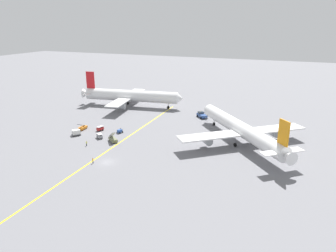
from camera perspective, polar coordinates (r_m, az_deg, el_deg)
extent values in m
plane|color=slate|center=(99.35, -10.85, -6.34)|extent=(600.00, 600.00, 0.00)
cube|color=yellow|center=(109.43, -10.11, -3.95)|extent=(3.02, 119.98, 0.01)
cylinder|color=white|center=(161.16, -6.52, 5.37)|extent=(47.47, 12.78, 5.63)
cone|color=white|center=(154.57, 2.18, 4.93)|extent=(3.56, 5.55, 5.18)
cone|color=white|center=(171.02, -14.33, 5.66)|extent=(4.25, 5.00, 4.51)
cube|color=white|center=(162.15, -7.30, 5.11)|extent=(12.51, 40.97, 0.44)
cube|color=white|center=(169.76, -13.59, 5.82)|extent=(5.15, 13.34, 0.28)
cube|color=red|center=(168.43, -13.66, 7.97)|extent=(4.40, 1.03, 8.47)
cylinder|color=#999EA3|center=(151.98, -8.42, 3.49)|extent=(4.55, 3.21, 2.60)
cylinder|color=#999EA3|center=(172.59, -5.64, 5.34)|extent=(4.55, 3.21, 2.60)
cylinder|color=slate|center=(166.23, -7.17, 4.44)|extent=(0.28, 0.28, 2.24)
cylinder|color=black|center=(166.49, -7.16, 4.07)|extent=(1.37, 0.74, 1.30)
cylinder|color=slate|center=(160.08, -8.02, 3.88)|extent=(0.28, 0.28, 2.24)
cylinder|color=black|center=(160.35, -8.00, 3.49)|extent=(1.37, 0.74, 1.30)
cylinder|color=slate|center=(156.67, 0.04, 3.75)|extent=(0.28, 0.28, 2.24)
cylinder|color=black|center=(156.95, 0.04, 3.35)|extent=(1.37, 0.74, 1.30)
cylinder|color=white|center=(114.34, 12.64, -0.36)|extent=(36.05, 41.47, 4.89)
cone|color=white|center=(136.58, 7.15, 2.95)|extent=(5.25, 5.04, 4.50)
cone|color=white|center=(94.33, 20.55, -5.12)|extent=(5.31, 5.28, 3.92)
cube|color=white|center=(112.54, 13.24, -1.10)|extent=(39.66, 34.86, 0.44)
cube|color=white|center=(95.95, 19.67, -4.31)|extent=(12.00, 10.83, 0.28)
cube|color=orange|center=(94.30, 19.92, -1.13)|extent=(3.11, 3.60, 7.16)
cylinder|color=#999EA3|center=(120.88, 18.26, -1.11)|extent=(4.70, 4.89, 2.60)
cylinder|color=#999EA3|center=(108.11, 6.96, -2.55)|extent=(4.70, 4.89, 2.60)
cylinder|color=slate|center=(110.96, 11.90, -2.74)|extent=(0.28, 0.28, 2.36)
cylinder|color=black|center=(111.38, 11.86, -3.31)|extent=(1.26, 1.35, 1.30)
cylinder|color=slate|center=(114.35, 14.87, -2.33)|extent=(0.28, 0.28, 2.36)
cylinder|color=black|center=(114.76, 14.82, -2.89)|extent=(1.26, 1.35, 1.30)
cylinder|color=slate|center=(132.14, 8.22, 0.85)|extent=(0.28, 0.28, 2.36)
cylinder|color=black|center=(132.49, 8.19, 0.37)|extent=(1.26, 1.35, 1.30)
cube|color=#2D4C8C|center=(142.74, 6.08, 1.89)|extent=(5.89, 6.15, 1.11)
cube|color=#333D47|center=(143.58, 5.87, 2.41)|extent=(3.01, 3.01, 0.90)
cylinder|color=#4C4C51|center=(138.81, 6.87, 1.44)|extent=(2.28, 2.52, 0.20)
sphere|color=orange|center=(143.41, 5.88, 2.65)|extent=(0.24, 0.24, 0.24)
cylinder|color=black|center=(144.16, 5.23, 1.85)|extent=(0.82, 0.87, 0.90)
cylinder|color=black|center=(145.27, 6.20, 1.95)|extent=(0.82, 0.87, 0.90)
cylinder|color=black|center=(140.52, 5.93, 1.40)|extent=(0.82, 0.87, 0.90)
cylinder|color=black|center=(141.66, 6.92, 1.50)|extent=(0.82, 0.87, 0.90)
cube|color=red|center=(127.69, -11.99, -0.46)|extent=(2.09, 2.89, 1.00)
cube|color=#B2B2B7|center=(127.42, -12.02, -0.10)|extent=(2.19, 3.03, 0.12)
cylinder|color=black|center=(128.81, -11.94, -0.53)|extent=(0.34, 0.63, 0.60)
cylinder|color=black|center=(127.81, -11.52, -0.65)|extent=(0.34, 0.63, 0.60)
cylinder|color=black|center=(127.88, -12.44, -0.70)|extent=(0.34, 0.63, 0.60)
cylinder|color=black|center=(126.87, -12.02, -0.82)|extent=(0.34, 0.63, 0.60)
cube|color=#666B4C|center=(115.11, -9.78, -2.39)|extent=(4.74, 4.42, 1.00)
cube|color=silver|center=(114.74, -9.87, -1.45)|extent=(4.10, 3.75, 2.71)
cylinder|color=black|center=(114.81, -9.31, -2.68)|extent=(0.59, 0.54, 0.60)
cylinder|color=black|center=(114.41, -9.98, -2.79)|extent=(0.59, 0.54, 0.60)
cylinder|color=black|center=(116.15, -9.55, -2.45)|extent=(0.59, 0.54, 0.60)
cylinder|color=black|center=(115.76, -10.21, -2.56)|extent=(0.59, 0.54, 0.60)
cube|color=#2D5199|center=(123.52, -8.59, -0.87)|extent=(1.56, 2.01, 1.10)
cylinder|color=black|center=(123.64, -8.44, -0.45)|extent=(0.16, 0.16, 0.50)
cylinder|color=black|center=(122.73, -8.57, -1.27)|extent=(0.32, 0.63, 0.60)
cylinder|color=black|center=(123.65, -9.05, -1.14)|extent=(0.32, 0.63, 0.60)
cylinder|color=black|center=(123.76, -8.10, -1.08)|extent=(0.32, 0.63, 0.60)
cylinder|color=black|center=(124.67, -8.58, -0.96)|extent=(0.32, 0.63, 0.60)
cube|color=orange|center=(130.53, -14.95, -0.30)|extent=(1.88, 4.04, 0.90)
cube|color=black|center=(129.51, -15.20, 0.16)|extent=(0.79, 4.25, 1.83)
cylinder|color=black|center=(129.70, -14.87, -0.62)|extent=(0.21, 0.60, 0.60)
cylinder|color=black|center=(130.50, -15.37, -0.55)|extent=(0.21, 0.60, 0.60)
cylinder|color=black|center=(130.84, -14.49, -0.43)|extent=(0.21, 0.60, 0.60)
cylinder|color=black|center=(131.64, -14.99, -0.36)|extent=(0.21, 0.60, 0.60)
cube|color=gray|center=(119.47, -12.09, -1.76)|extent=(2.98, 2.77, 1.00)
cube|color=#B2B2B7|center=(119.19, -12.12, -1.38)|extent=(3.13, 2.91, 0.12)
cylinder|color=black|center=(119.16, -11.64, -2.04)|extent=(0.60, 0.52, 0.60)
cylinder|color=black|center=(118.76, -12.28, -2.15)|extent=(0.60, 0.52, 0.60)
cylinder|color=black|center=(120.51, -11.88, -1.83)|extent=(0.60, 0.52, 0.60)
cylinder|color=black|center=(120.11, -12.51, -1.94)|extent=(0.60, 0.52, 0.60)
cube|color=slate|center=(124.69, -16.02, -1.41)|extent=(3.71, 3.87, 0.25)
cube|color=silver|center=(124.40, -16.06, -1.01)|extent=(3.30, 3.44, 1.60)
cylinder|color=black|center=(123.94, -16.27, -1.62)|extent=(0.53, 0.59, 0.60)
cylinder|color=black|center=(125.23, -16.43, -1.43)|extent=(0.53, 0.59, 0.60)
cylinder|color=black|center=(124.24, -15.60, -1.51)|extent=(0.53, 0.59, 0.60)
cylinder|color=black|center=(125.54, -15.76, -1.32)|extent=(0.53, 0.59, 0.60)
cylinder|color=#4C4C51|center=(99.26, -13.22, -6.25)|extent=(0.28, 0.28, 0.87)
cylinder|color=orange|center=(98.97, -13.25, -5.86)|extent=(0.36, 0.36, 0.62)
sphere|color=#9E704C|center=(98.80, -13.27, -5.63)|extent=(0.24, 0.24, 0.24)
cylinder|color=#F24C19|center=(99.16, -13.18, -5.73)|extent=(0.05, 0.05, 0.40)
cylinder|color=black|center=(113.36, -14.30, -3.22)|extent=(0.28, 0.28, 0.89)
cylinder|color=#D1E02D|center=(113.09, -14.33, -2.86)|extent=(0.36, 0.36, 0.63)
sphere|color=tan|center=(112.94, -14.35, -2.66)|extent=(0.24, 0.24, 0.24)
cylinder|color=#F24C19|center=(113.09, -14.18, -2.78)|extent=(0.05, 0.05, 0.40)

